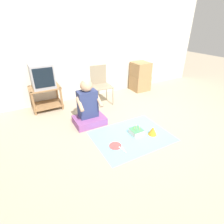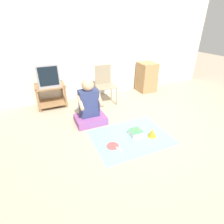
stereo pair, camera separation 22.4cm
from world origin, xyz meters
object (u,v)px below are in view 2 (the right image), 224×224
object	(u,v)px
tv	(47,74)
folding_chair	(105,82)
cardboard_box_stack	(146,77)
party_hat_blue	(152,133)
person_seated	(89,107)
birthday_cake	(136,133)
paper_plate	(113,146)

from	to	relation	value
tv	folding_chair	xyz separation A→B (m)	(1.21, -0.26, -0.26)
cardboard_box_stack	party_hat_blue	bearing A→B (deg)	-120.29
folding_chair	party_hat_blue	distance (m)	1.75
tv	party_hat_blue	xyz separation A→B (m)	(1.42, -1.95, -0.67)
person_seated	birthday_cake	bearing A→B (deg)	-51.96
birthday_cake	paper_plate	size ratio (longest dim) A/B	1.03
folding_chair	party_hat_blue	world-z (taller)	folding_chair
party_hat_blue	paper_plate	size ratio (longest dim) A/B	0.79
person_seated	birthday_cake	distance (m)	0.99
cardboard_box_stack	birthday_cake	xyz separation A→B (m)	(-1.37, -1.78, -0.33)
tv	birthday_cake	size ratio (longest dim) A/B	2.41
tv	party_hat_blue	size ratio (longest dim) A/B	3.16
birthday_cake	paper_plate	world-z (taller)	birthday_cake
folding_chair	party_hat_blue	xyz separation A→B (m)	(0.21, -1.69, -0.42)
person_seated	party_hat_blue	size ratio (longest dim) A/B	6.08
folding_chair	birthday_cake	distance (m)	1.60
tv	cardboard_box_stack	size ratio (longest dim) A/B	0.63
tv	birthday_cake	distance (m)	2.26
folding_chair	paper_plate	xyz separation A→B (m)	(-0.53, -1.66, -0.49)
cardboard_box_stack	tv	bearing A→B (deg)	179.56
cardboard_box_stack	paper_plate	xyz separation A→B (m)	(-1.86, -1.90, -0.37)
cardboard_box_stack	party_hat_blue	distance (m)	2.25
cardboard_box_stack	birthday_cake	bearing A→B (deg)	-127.49
paper_plate	tv	bearing A→B (deg)	109.64
folding_chair	tv	bearing A→B (deg)	167.91
tv	folding_chair	world-z (taller)	tv
cardboard_box_stack	paper_plate	distance (m)	2.68
cardboard_box_stack	paper_plate	world-z (taller)	cardboard_box_stack
person_seated	birthday_cake	xyz separation A→B (m)	(0.59, -0.75, -0.27)
folding_chair	party_hat_blue	size ratio (longest dim) A/B	5.63
party_hat_blue	birthday_cake	bearing A→B (deg)	148.55
folding_chair	birthday_cake	bearing A→B (deg)	-91.26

